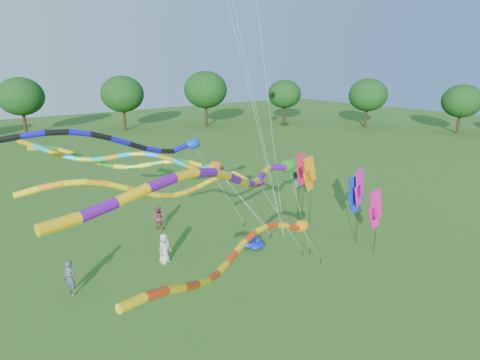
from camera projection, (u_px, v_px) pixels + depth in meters
ground at (301, 281)px, 21.22m from camera, size 160.00×160.00×0.00m
tree_ring at (294, 164)px, 21.72m from camera, size 118.71×115.20×9.73m
tube_kite_red at (256, 245)px, 16.03m from camera, size 13.34×5.59×6.25m
tube_kite_orange at (188, 185)px, 17.65m from camera, size 14.26×1.49×7.78m
tube_kite_purple at (243, 176)px, 14.87m from camera, size 15.18×6.75×8.94m
tube_kite_blue at (105, 143)px, 20.28m from camera, size 17.78×1.34×9.05m
tube_kite_cyan at (148, 160)px, 23.08m from camera, size 12.71×6.28×7.62m
tube_kite_green at (156, 164)px, 24.51m from camera, size 12.99×5.08×7.22m
banner_pole_green at (297, 172)px, 29.65m from camera, size 1.16×0.24×4.56m
banner_pole_magenta_b at (359, 188)px, 24.43m from camera, size 1.16×0.30×5.04m
banner_pole_orange at (309, 174)px, 27.28m from camera, size 1.16×0.22×5.09m
banner_pole_violet at (299, 170)px, 29.73m from camera, size 1.11×0.49×4.66m
banner_pole_magenta_a at (375, 209)px, 23.46m from camera, size 1.16×0.23×4.10m
banner_pole_red at (301, 169)px, 28.62m from camera, size 1.16×0.11×5.03m
banner_pole_blue_a at (355, 195)px, 25.23m from camera, size 1.12×0.45×4.37m
blue_nylon_heap at (257, 242)px, 25.21m from camera, size 1.80×1.62×0.50m
person_a at (164, 248)px, 22.93m from camera, size 1.01×0.83×1.79m
person_b at (70, 278)px, 19.75m from camera, size 0.70×0.80×1.83m
person_c at (159, 218)px, 27.66m from camera, size 1.00×1.00×1.63m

